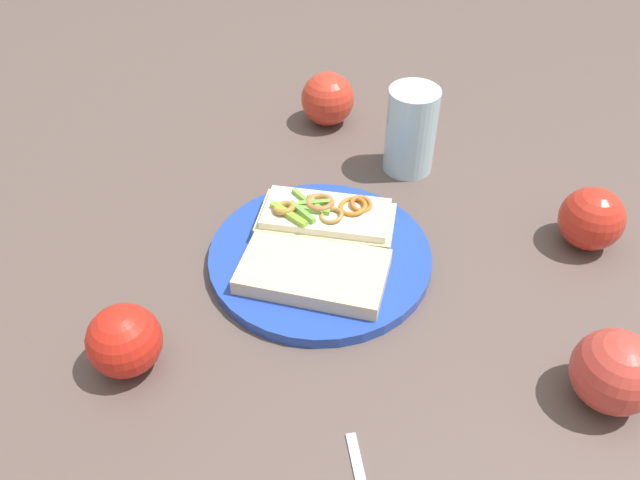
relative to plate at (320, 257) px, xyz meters
name	(u,v)px	position (x,y,z in m)	size (l,w,h in m)	color
ground_plane	(320,261)	(0.00, 0.00, -0.01)	(2.00, 2.00, 0.00)	brown
plate	(320,257)	(0.00, 0.00, 0.00)	(0.27, 0.27, 0.01)	#2445B4
sandwich	(326,219)	(-0.01, 0.04, 0.02)	(0.18, 0.12, 0.04)	beige
bread_slice_side	(313,271)	(0.01, -0.04, 0.02)	(0.17, 0.10, 0.02)	beige
apple_0	(615,372)	(0.34, -0.06, 0.03)	(0.08, 0.08, 0.08)	#CC3C33
apple_1	(124,341)	(-0.11, -0.22, 0.03)	(0.08, 0.08, 0.08)	red
apple_2	(592,219)	(0.29, 0.17, 0.03)	(0.08, 0.08, 0.08)	red
apple_3	(328,99)	(-0.12, 0.29, 0.03)	(0.08, 0.08, 0.08)	red
drinking_glass	(411,130)	(0.03, 0.23, 0.05)	(0.07, 0.07, 0.12)	silver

